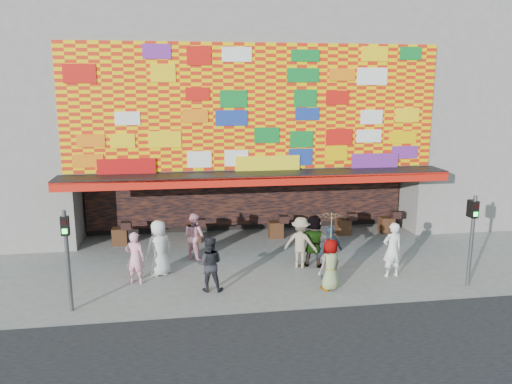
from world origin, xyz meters
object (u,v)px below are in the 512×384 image
ped_c (209,264)px  ped_d (301,243)px  ped_b (135,258)px  ped_e (330,253)px  ped_h (392,250)px  parasol (331,225)px  ped_g (330,264)px  ped_f (314,241)px  ped_a (159,248)px  signal_left (67,249)px  signal_right (472,231)px  ped_i (194,236)px

ped_c → ped_d: 3.70m
ped_b → ped_e: size_ratio=0.95×
ped_h → parasol: (-2.41, -0.76, 1.17)m
ped_g → ped_h: bearing=170.6°
ped_d → ped_f: 0.49m
ped_e → ped_g: bearing=44.1°
ped_a → ped_g: bearing=130.5°
ped_a → ped_c: bearing=106.9°
ped_a → parasol: parasol is taller
ped_a → ped_e: (5.65, -1.24, -0.04)m
ped_a → ped_g: 5.79m
signal_left → ped_e: bearing=8.5°
ped_a → ped_c: size_ratio=1.10×
parasol → signal_right: bearing=-4.8°
ped_b → ped_c: ped_c is taller
signal_left → ped_g: bearing=2.8°
ped_d → ped_i: size_ratio=1.04×
ped_e → ped_h: 2.17m
ped_b → ped_f: bearing=-157.5°
ped_f → parasol: (-0.03, -2.11, 1.17)m
ped_e → ped_i: bearing=-61.0°
ped_c → ped_i: size_ratio=1.00×
ped_a → ped_i: bearing=-159.0°
ped_f → ped_i: (-4.21, 1.40, -0.06)m
ped_a → ped_f: (5.45, 0.05, -0.02)m
ped_f → parasol: size_ratio=1.07×
ped_d → ped_g: bearing=128.9°
signal_right → ped_i: 9.61m
signal_right → ped_g: 4.68m
signal_left → ped_e: signal_left is taller
ped_i → ped_e: bearing=-166.5°
ped_b → ped_g: 6.33m
ped_d → parasol: 2.44m
ped_a → ped_b: 0.99m
signal_right → ped_f: signal_right is taller
signal_left → ped_b: size_ratio=1.71×
signal_left → ped_h: size_ratio=1.59×
ped_c → parasol: 4.02m
signal_right → ped_e: size_ratio=1.62×
ped_d → parasol: (0.46, -2.07, 1.19)m
ped_b → ped_c: (2.37, -0.95, 0.00)m
signal_left → ped_i: signal_left is taller
ped_a → signal_right: bearing=137.5°
ped_c → ped_d: ped_d is taller
signal_right → ped_b: bearing=170.4°
ped_e → ped_c: bearing=-24.8°
ped_b → parasol: 6.45m
signal_right → ped_f: (-4.52, 2.50, -0.91)m
ped_c → ped_g: (3.80, -0.48, -0.05)m
ped_b → ped_a: bearing=-123.5°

